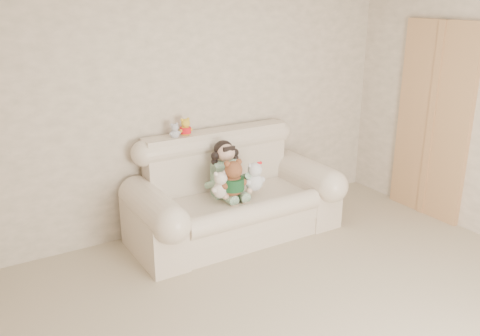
% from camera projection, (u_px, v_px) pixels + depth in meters
% --- Properties ---
extents(wall_back, '(4.50, 0.00, 4.50)m').
position_uv_depth(wall_back, '(200.00, 102.00, 5.15)').
color(wall_back, beige).
rests_on(wall_back, ground).
extents(sofa, '(2.10, 0.95, 1.03)m').
position_uv_depth(sofa, '(235.00, 188.00, 5.05)').
color(sofa, beige).
rests_on(sofa, floor).
extents(door_panel, '(0.06, 0.90, 2.10)m').
position_uv_depth(door_panel, '(433.00, 121.00, 5.43)').
color(door_panel, '#B0774B').
rests_on(door_panel, floor).
extents(seated_child, '(0.37, 0.44, 0.57)m').
position_uv_depth(seated_child, '(226.00, 168.00, 5.02)').
color(seated_child, '#2B7B3E').
rests_on(seated_child, sofa).
extents(brown_teddy, '(0.30, 0.24, 0.43)m').
position_uv_depth(brown_teddy, '(233.00, 175.00, 4.82)').
color(brown_teddy, brown).
rests_on(brown_teddy, sofa).
extents(white_cat, '(0.27, 0.24, 0.35)m').
position_uv_depth(white_cat, '(254.00, 174.00, 4.96)').
color(white_cat, silver).
rests_on(white_cat, sofa).
extents(cream_teddy, '(0.21, 0.16, 0.31)m').
position_uv_depth(cream_teddy, '(220.00, 182.00, 4.79)').
color(cream_teddy, beige).
rests_on(cream_teddy, sofa).
extents(yellow_mini_bear, '(0.16, 0.13, 0.22)m').
position_uv_depth(yellow_mini_bear, '(185.00, 126.00, 4.97)').
color(yellow_mini_bear, yellow).
rests_on(yellow_mini_bear, sofa).
extents(grey_mini_plush, '(0.13, 0.11, 0.18)m').
position_uv_depth(grey_mini_plush, '(175.00, 129.00, 4.90)').
color(grey_mini_plush, silver).
rests_on(grey_mini_plush, sofa).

